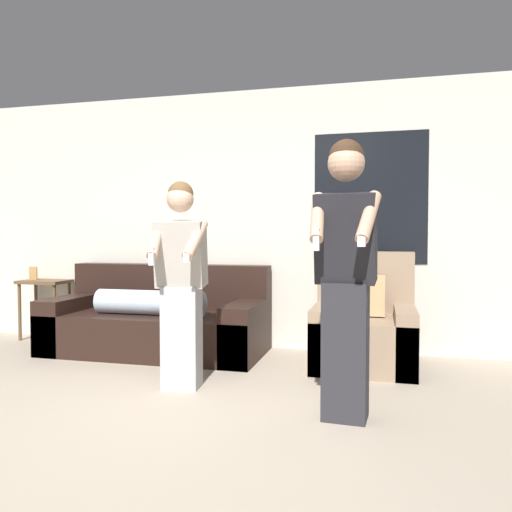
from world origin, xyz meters
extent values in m
plane|color=tan|center=(0.00, 0.00, 0.00)|extent=(14.00, 14.00, 0.00)
cube|color=beige|center=(0.00, 2.65, 1.35)|extent=(6.40, 0.06, 2.70)
cube|color=black|center=(1.22, 2.61, 1.55)|extent=(1.10, 0.01, 1.30)
cube|color=black|center=(-0.86, 2.09, 0.20)|extent=(2.17, 0.95, 0.40)
cube|color=black|center=(-0.86, 2.46, 0.64)|extent=(2.17, 0.22, 0.47)
cube|color=black|center=(-1.81, 2.09, 0.27)|extent=(0.28, 0.95, 0.54)
cube|color=black|center=(0.08, 2.09, 0.27)|extent=(0.28, 0.95, 0.54)
cylinder|color=silver|center=(-0.86, 1.97, 0.52)|extent=(1.10, 0.24, 0.24)
cube|color=#937A60|center=(1.18, 2.03, 0.22)|extent=(0.89, 0.85, 0.45)
cube|color=#937A60|center=(1.18, 2.35, 0.74)|extent=(0.89, 0.20, 0.58)
cube|color=#937A60|center=(0.83, 2.03, 0.27)|extent=(0.18, 0.85, 0.55)
cube|color=#937A60|center=(1.54, 2.03, 0.27)|extent=(0.18, 0.85, 0.55)
cube|color=tan|center=(1.18, 2.09, 0.64)|extent=(0.36, 0.14, 0.36)
cube|color=brown|center=(-2.38, 2.41, 0.66)|extent=(0.53, 0.35, 0.04)
cylinder|color=brown|center=(-2.61, 2.27, 0.32)|extent=(0.04, 0.04, 0.64)
cylinder|color=brown|center=(-2.15, 2.27, 0.32)|extent=(0.04, 0.04, 0.64)
cylinder|color=brown|center=(-2.61, 2.55, 0.32)|extent=(0.04, 0.04, 0.64)
cylinder|color=brown|center=(-2.15, 2.55, 0.32)|extent=(0.04, 0.04, 0.64)
cube|color=tan|center=(-2.51, 2.39, 0.74)|extent=(0.10, 0.02, 0.17)
cube|color=#B2B2B7|center=(-0.16, 1.10, 0.39)|extent=(0.30, 0.27, 0.79)
cube|color=#ADA89E|center=(-0.16, 1.08, 1.04)|extent=(0.40, 0.32, 0.52)
sphere|color=#DBAD8E|center=(-0.16, 1.07, 1.46)|extent=(0.21, 0.21, 0.21)
sphere|color=brown|center=(-0.16, 1.08, 1.49)|extent=(0.20, 0.20, 0.20)
cylinder|color=#DBAD8E|center=(-0.29, 0.92, 1.15)|extent=(0.17, 0.36, 0.30)
cube|color=white|center=(-0.25, 0.77, 1.03)|extent=(0.04, 0.04, 0.13)
cylinder|color=#DBAD8E|center=(0.01, 0.95, 1.15)|extent=(0.09, 0.36, 0.30)
cube|color=white|center=(0.00, 0.80, 1.03)|extent=(0.05, 0.04, 0.08)
cube|color=#28282D|center=(1.11, 0.73, 0.44)|extent=(0.29, 0.26, 0.88)
cube|color=black|center=(1.11, 0.71, 1.16)|extent=(0.39, 0.32, 0.59)
sphere|color=tan|center=(1.11, 0.70, 1.63)|extent=(0.23, 0.23, 0.23)
sphere|color=#3D2819|center=(1.11, 0.71, 1.67)|extent=(0.22, 0.22, 0.22)
cylinder|color=tan|center=(0.95, 0.57, 1.29)|extent=(0.11, 0.36, 0.33)
cube|color=white|center=(0.96, 0.42, 1.15)|extent=(0.04, 0.04, 0.13)
cylinder|color=tan|center=(1.25, 0.55, 1.29)|extent=(0.16, 0.36, 0.33)
cube|color=white|center=(1.22, 0.41, 1.15)|extent=(0.05, 0.04, 0.08)
camera|label=1|loc=(1.33, -2.48, 1.17)|focal=35.00mm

